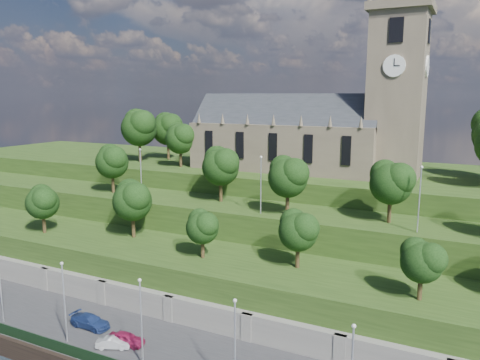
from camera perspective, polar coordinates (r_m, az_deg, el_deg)
The scene contains 13 objects.
retaining_wall at distance 55.18m, azimuth -3.71°, elevation -16.99°, with size 160.00×2.10×5.00m.
embankment_lower at distance 59.32m, azimuth -0.74°, elevation -13.34°, with size 160.00×12.00×8.00m, color #253F15.
embankment_upper at distance 67.93m, azimuth 3.52°, elevation -8.43°, with size 160.00×10.00×12.00m, color #253F15.
hilltop at distance 86.53m, azimuth 8.94°, elevation -3.39°, with size 160.00×32.00×15.00m, color #253F15.
church at distance 80.23m, azimuth 8.91°, elevation 6.41°, with size 38.60×12.35×27.60m.
trees_lower at distance 57.87m, azimuth -3.03°, elevation -4.74°, with size 65.51×9.11×8.20m.
trees_upper at distance 63.34m, azimuth 5.93°, elevation 0.89°, with size 63.83×8.54×8.34m.
trees_hilltop at distance 78.86m, azimuth 9.92°, elevation 5.71°, with size 71.39×16.40×11.10m.
lamp_posts_promenade at distance 47.17m, azimuth -11.96°, elevation -15.97°, with size 60.36×0.36×8.91m.
lamp_posts_upper at distance 62.60m, azimuth 2.56°, elevation -0.05°, with size 40.36×0.36×7.88m.
car_left at distance 52.98m, azimuth -13.71°, elevation -18.29°, with size 1.61×4.00×1.36m, color maroon.
car_middle at distance 52.79m, azimuth -15.20°, elevation -18.60°, with size 1.22×3.50×1.15m, color #9D9FA2.
car_right at distance 57.49m, azimuth -17.80°, elevation -16.08°, with size 1.98×4.87×1.41m, color navy.
Camera 1 is at (24.72, -30.41, 27.76)m, focal length 35.00 mm.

